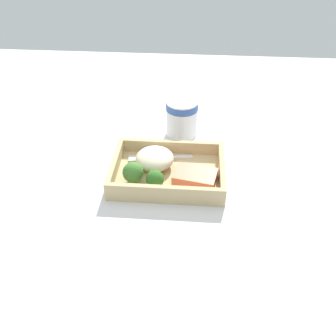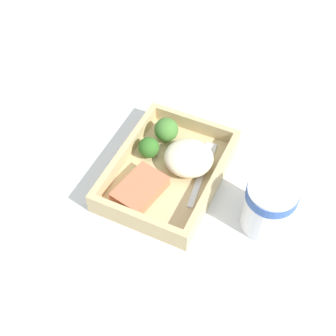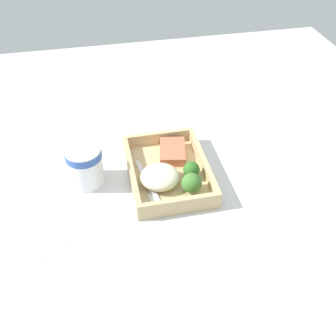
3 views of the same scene
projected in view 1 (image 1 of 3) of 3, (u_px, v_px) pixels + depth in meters
ground_plane at (168, 180)px, 93.51cm from camera, size 160.00×160.00×2.00cm
takeout_tray at (168, 175)px, 92.55cm from camera, size 26.14×19.05×1.20cm
tray_rim at (168, 168)px, 91.24cm from camera, size 26.14×19.05×3.21cm
salmon_fillet at (195, 177)px, 89.06cm from camera, size 10.52×8.10×2.39cm
mashed_potatoes at (155, 159)px, 93.28cm from camera, size 9.08×9.28×4.24cm
broccoli_floret_1 at (133, 173)px, 87.92cm from camera, size 4.71×4.71×5.13cm
broccoli_floret_2 at (155, 179)px, 86.93cm from camera, size 4.04×4.04×4.17cm
fork at (156, 158)px, 96.78cm from camera, size 15.88×3.72×0.44cm
paper_cup at (182, 116)px, 105.06cm from camera, size 8.54×8.54×9.95cm
receipt_slip at (131, 121)px, 114.07cm from camera, size 13.54×16.99×0.24cm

